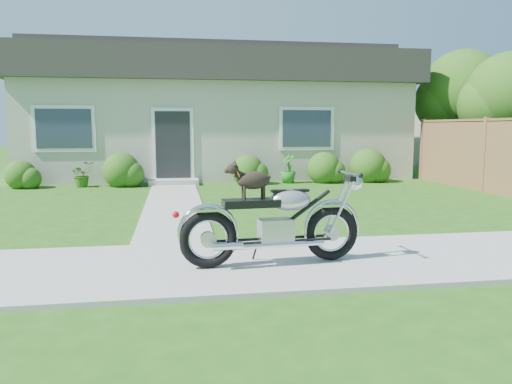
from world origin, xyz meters
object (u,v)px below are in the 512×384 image
tree_far (467,95)px  motorcycle_with_dog (275,220)px  potted_plant_left (82,174)px  potted_plant_right (288,169)px  fence (485,155)px  house (216,112)px

tree_far → motorcycle_with_dog: tree_far is taller
potted_plant_left → potted_plant_right: 5.84m
potted_plant_left → motorcycle_with_dog: (3.67, -8.69, 0.21)m
tree_far → potted_plant_right: (-6.31, -1.09, -2.26)m
fence → motorcycle_with_dog: (-6.62, -5.89, -0.38)m
tree_far → motorcycle_with_dog: 13.11m
potted_plant_left → motorcycle_with_dog: bearing=-67.1°
house → motorcycle_with_dog: size_ratio=5.66×
fence → tree_far: 4.64m
house → fence: 8.96m
fence → motorcycle_with_dog: 8.87m
house → potted_plant_right: house is taller
fence → potted_plant_right: fence is taller
house → potted_plant_left: size_ratio=17.93×
fence → potted_plant_left: bearing=164.8°
fence → tree_far: tree_far is taller
potted_plant_left → tree_far: bearing=5.1°
tree_far → fence: bearing=-115.4°
tree_far → potted_plant_left: size_ratio=5.96×
potted_plant_left → potted_plant_right: size_ratio=0.83×
house → motorcycle_with_dog: bearing=-91.5°
potted_plant_left → motorcycle_with_dog: motorcycle_with_dog is taller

